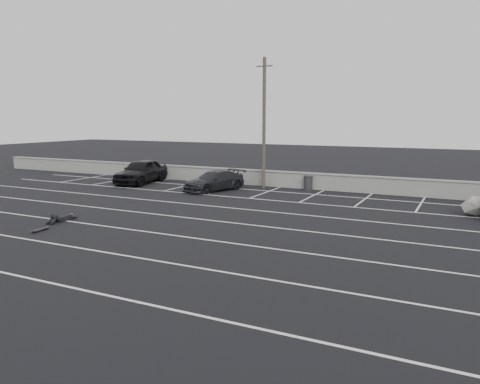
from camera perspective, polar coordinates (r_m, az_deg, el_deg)
The scene contains 9 objects.
ground at distance 19.84m, azimuth -12.84°, elevation -4.54°, with size 120.00×120.00×0.00m, color black.
seawall at distance 31.63m, azimuth 3.37°, elevation 1.73°, with size 50.00×0.45×1.06m.
stall_lines at distance 23.37m, azimuth -6.15°, elevation -2.30°, with size 36.00×20.05×0.01m.
car_left at distance 33.63m, azimuth -11.97°, elevation 2.49°, with size 1.98×4.93×1.68m, color black.
car_right at distance 29.65m, azimuth -3.19°, elevation 1.38°, with size 1.75×4.30×1.25m, color black.
utility_pole at distance 30.62m, azimuth 2.95°, elevation 8.42°, with size 1.12×0.22×8.37m.
trash_bin at distance 30.22m, azimuth 8.32°, elevation 1.13°, with size 0.69×0.69×0.90m.
person at distance 22.59m, azimuth -20.54°, elevation -2.70°, with size 1.13×2.19×0.42m, color black, non-canonical shape.
skateboard at distance 20.81m, azimuth -23.19°, elevation -4.22°, with size 0.28×0.81×0.10m.
Camera 1 is at (12.33, -14.85, 4.61)m, focal length 35.00 mm.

